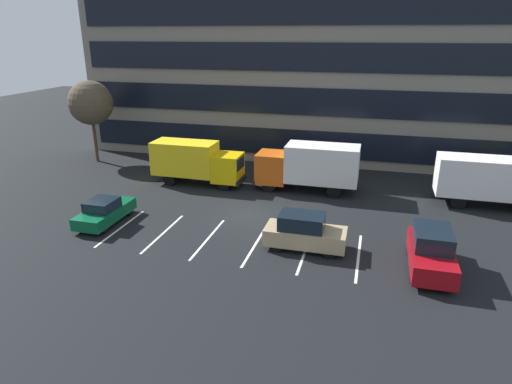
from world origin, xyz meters
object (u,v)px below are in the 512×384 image
Objects in this scene: suv_tan at (304,232)px; sedan_forest at (105,211)px; box_truck_yellow at (490,180)px; box_truck_yellow_all at (196,161)px; bare_tree at (91,103)px; suv_maroon at (431,251)px; box_truck_orange at (309,165)px.

suv_tan is 12.39m from sedan_forest.
box_truck_yellow is 1.02× the size of box_truck_yellow_all.
suv_maroon is at bearing -25.35° from bare_tree.
bare_tree reaches higher than box_truck_yellow_all.
bare_tree is (-11.23, 3.60, 3.44)m from box_truck_yellow_all.
box_truck_yellow_all is 8.63m from box_truck_orange.
suv_tan is (1.23, -9.35, -1.02)m from box_truck_orange.
box_truck_yellow_all is at bearing -178.21° from box_truck_yellow.
box_truck_yellow is 12.09m from box_truck_orange.
box_truck_orange is at bearing 127.14° from suv_maroon.
suv_tan is 0.60× the size of bare_tree.
suv_tan is (-10.87, -9.36, -0.92)m from box_truck_yellow.
box_truck_yellow is 0.95× the size of box_truck_orange.
sedan_forest is (-11.16, -9.15, -1.23)m from box_truck_orange.
sedan_forest is 0.93× the size of suv_maroon.
suv_tan reaches higher than sedan_forest.
box_truck_yellow is 20.71m from box_truck_yellow_all.
box_truck_orange reaches higher than box_truck_yellow.
box_truck_yellow is at bearing 0.07° from box_truck_orange.
suv_maroon is at bearing -2.69° from sedan_forest.
box_truck_orange is (8.60, 0.63, 0.13)m from box_truck_yellow_all.
sedan_forest is (-12.39, 0.20, -0.21)m from suv_tan.
suv_tan is at bearing -0.94° from sedan_forest.
box_truck_orange reaches higher than suv_maroon.
suv_maroon reaches higher than suv_tan.
box_truck_yellow is 1.65× the size of sedan_forest.
box_truck_orange is 1.73× the size of suv_tan.
box_truck_yellow is 1.65× the size of suv_tan.
bare_tree is (-8.67, 12.11, 4.53)m from sedan_forest.
box_truck_yellow is at bearing 65.86° from suv_maroon.
sedan_forest is (-2.56, -8.51, -1.10)m from box_truck_yellow_all.
box_truck_yellow reaches higher than suv_tan.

